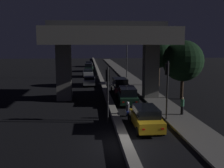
{
  "coord_description": "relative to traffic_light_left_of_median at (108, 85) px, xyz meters",
  "views": [
    {
      "loc": [
        -2.29,
        -15.62,
        6.35
      ],
      "look_at": [
        0.77,
        17.31,
        1.25
      ],
      "focal_mm": 42.0,
      "sensor_mm": 36.0,
      "label": 1
    }
  ],
  "objects": [
    {
      "name": "ground_plane",
      "position": [
        0.73,
        -5.03,
        -3.09
      ],
      "size": [
        200.0,
        200.0,
        0.0
      ],
      "primitive_type": "plane",
      "color": "black"
    },
    {
      "name": "median_divider",
      "position": [
        0.73,
        29.97,
        -2.89
      ],
      "size": [
        0.65,
        126.0,
        0.4
      ],
      "primitive_type": "cube",
      "color": "gray",
      "rests_on": "ground_plane"
    },
    {
      "name": "sidewalk_right",
      "position": [
        6.14,
        22.97,
        -3.01
      ],
      "size": [
        2.72,
        126.0,
        0.15
      ],
      "primitive_type": "cube",
      "color": "#5B5956",
      "rests_on": "ground_plane"
    },
    {
      "name": "elevated_overpass",
      "position": [
        0.73,
        9.03,
        3.61
      ],
      "size": [
        13.61,
        11.11,
        8.86
      ],
      "color": "slate",
      "rests_on": "ground_plane"
    },
    {
      "name": "traffic_light_left_of_median",
      "position": [
        0.0,
        0.0,
        0.0
      ],
      "size": [
        0.3,
        0.49,
        4.52
      ],
      "color": "black",
      "rests_on": "ground_plane"
    },
    {
      "name": "traffic_light_right_of_median",
      "position": [
        4.88,
        -0.01,
        0.31
      ],
      "size": [
        0.3,
        0.49,
        4.98
      ],
      "color": "black",
      "rests_on": "ground_plane"
    },
    {
      "name": "street_lamp",
      "position": [
        5.18,
        27.14,
        1.62
      ],
      "size": [
        2.85,
        0.32,
        7.85
      ],
      "color": "#2D2D30",
      "rests_on": "ground_plane"
    },
    {
      "name": "car_taxi_yellow_lead",
      "position": [
        2.71,
        -2.03,
        -2.2
      ],
      "size": [
        2.02,
        4.53,
        1.7
      ],
      "rotation": [
        0.0,
        0.0,
        1.57
      ],
      "color": "gold",
      "rests_on": "ground_plane"
    },
    {
      "name": "car_dark_green_second",
      "position": [
        2.6,
        6.27,
        -2.14
      ],
      "size": [
        2.15,
        4.23,
        1.78
      ],
      "rotation": [
        0.0,
        0.0,
        1.53
      ],
      "color": "black",
      "rests_on": "ground_plane"
    },
    {
      "name": "car_grey_third",
      "position": [
        2.55,
        12.46,
        -2.06
      ],
      "size": [
        2.14,
        4.17,
        1.95
      ],
      "rotation": [
        0.0,
        0.0,
        1.61
      ],
      "color": "#515459",
      "rests_on": "ground_plane"
    },
    {
      "name": "car_silver_lead_oncoming",
      "position": [
        -1.34,
        19.31,
        -2.36
      ],
      "size": [
        1.98,
        4.68,
        1.39
      ],
      "rotation": [
        0.0,
        0.0,
        -1.59
      ],
      "color": "gray",
      "rests_on": "ground_plane"
    },
    {
      "name": "car_silver_second_oncoming",
      "position": [
        -1.54,
        30.28,
        -2.34
      ],
      "size": [
        2.15,
        4.04,
        1.46
      ],
      "rotation": [
        0.0,
        0.0,
        -1.53
      ],
      "color": "gray",
      "rests_on": "ground_plane"
    },
    {
      "name": "car_dark_green_third_oncoming",
      "position": [
        -1.31,
        40.22,
        -2.11
      ],
      "size": [
        2.17,
        4.22,
        1.86
      ],
      "rotation": [
        0.0,
        0.0,
        -1.62
      ],
      "color": "black",
      "rests_on": "ground_plane"
    },
    {
      "name": "car_grey_fourth_oncoming",
      "position": [
        -1.29,
        53.23,
        -2.34
      ],
      "size": [
        1.99,
        4.71,
        1.47
      ],
      "rotation": [
        0.0,
        0.0,
        -1.59
      ],
      "color": "#515459",
      "rests_on": "ground_plane"
    },
    {
      "name": "motorcycle_blue_filtering_near",
      "position": [
        1.79,
        0.93,
        -2.47
      ],
      "size": [
        0.33,
        1.84,
        1.46
      ],
      "rotation": [
        0.0,
        0.0,
        1.55
      ],
      "color": "black",
      "rests_on": "ground_plane"
    },
    {
      "name": "motorcycle_black_filtering_mid",
      "position": [
        1.7,
        9.42,
        -2.47
      ],
      "size": [
        0.33,
        1.75,
        1.45
      ],
      "rotation": [
        0.0,
        0.0,
        1.53
      ],
      "color": "black",
      "rests_on": "ground_plane"
    },
    {
      "name": "pedestrian_on_sidewalk",
      "position": [
        6.69,
        1.18,
        -2.14
      ],
      "size": [
        0.31,
        0.31,
        1.57
      ],
      "color": "black",
      "rests_on": "sidewalk_right"
    },
    {
      "name": "roadside_tree_kerbside_near",
      "position": [
        9.21,
        8.23,
        1.34
      ],
      "size": [
        4.67,
        4.67,
        6.77
      ],
      "color": "#2D2116",
      "rests_on": "ground_plane"
    },
    {
      "name": "roadside_tree_kerbside_mid",
      "position": [
        9.01,
        17.79,
        1.76
      ],
      "size": [
        4.22,
        4.22,
        6.98
      ],
      "color": "#38281C",
      "rests_on": "ground_plane"
    }
  ]
}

